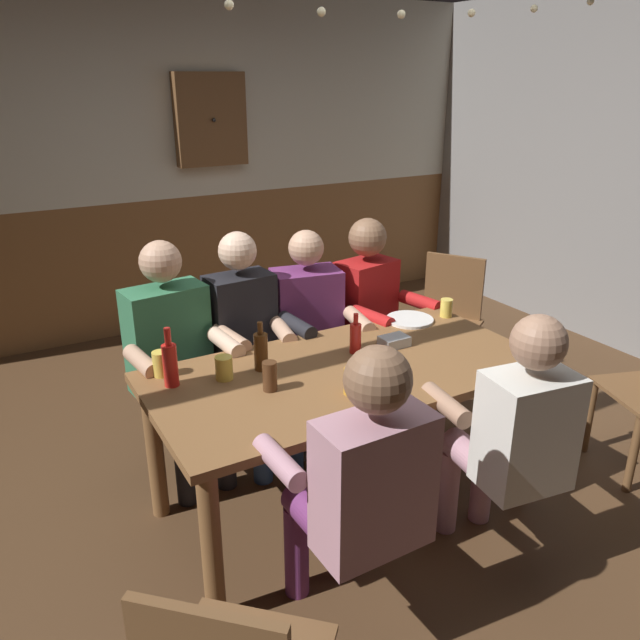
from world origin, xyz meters
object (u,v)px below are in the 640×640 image
(person_1, at_px, (249,340))
(pint_glass_0, at_px, (446,308))
(bottle_0, at_px, (355,337))
(pint_glass_4, at_px, (224,368))
(dining_table, at_px, (346,388))
(condiment_caddy, at_px, (394,341))
(bottle_2, at_px, (261,351))
(pint_glass_3, at_px, (270,376))
(wall_dart_cabinet, at_px, (211,120))
(pint_glass_1, at_px, (161,364))
(pint_glass_2, at_px, (353,381))
(person_2, at_px, (311,328))
(person_3, at_px, (374,312))
(chair_empty_far_end, at_px, (446,318))
(person_5, at_px, (513,432))
(plate_1, at_px, (376,375))
(person_4, at_px, (361,482))
(plate_0, at_px, (410,320))
(bottle_1, at_px, (170,363))
(person_0, at_px, (174,353))

(person_1, height_order, pint_glass_0, person_1)
(bottle_0, height_order, pint_glass_4, bottle_0)
(dining_table, xyz_separation_m, condiment_caddy, (0.34, 0.10, 0.13))
(person_1, distance_m, pint_glass_0, 1.10)
(bottle_2, xyz_separation_m, pint_glass_3, (-0.05, -0.20, -0.03))
(person_1, xyz_separation_m, wall_dart_cabinet, (0.60, 2.02, 0.99))
(person_1, xyz_separation_m, pint_glass_4, (-0.33, -0.49, 0.12))
(pint_glass_1, relative_size, pint_glass_2, 1.01)
(pint_glass_4, bearing_deg, condiment_caddy, -5.15)
(person_1, relative_size, person_2, 1.03)
(person_2, relative_size, pint_glass_1, 10.52)
(person_3, bearing_deg, chair_empty_far_end, 178.17)
(pint_glass_0, bearing_deg, pint_glass_4, -175.25)
(dining_table, bearing_deg, pint_glass_0, 19.24)
(bottle_0, bearing_deg, person_5, -73.34)
(person_5, height_order, plate_1, person_5)
(person_5, xyz_separation_m, bottle_0, (-0.24, 0.80, 0.17))
(person_1, xyz_separation_m, person_3, (0.82, 0.01, 0.01))
(person_5, xyz_separation_m, condiment_caddy, (-0.03, 0.78, 0.11))
(person_4, xyz_separation_m, pint_glass_0, (1.19, 0.97, 0.12))
(person_1, bearing_deg, pint_glass_2, 92.22)
(plate_0, bearing_deg, pint_glass_4, -172.19)
(plate_0, relative_size, pint_glass_0, 2.56)
(pint_glass_0, bearing_deg, dining_table, -160.76)
(person_5, bearing_deg, pint_glass_4, 143.99)
(dining_table, distance_m, person_3, 0.92)
(condiment_caddy, bearing_deg, pint_glass_1, 167.41)
(person_4, bearing_deg, person_2, 66.92)
(bottle_1, relative_size, pint_glass_4, 2.52)
(pint_glass_2, bearing_deg, person_4, -119.28)
(bottle_2, height_order, pint_glass_3, bottle_2)
(wall_dart_cabinet, bearing_deg, plate_0, -85.01)
(person_2, distance_m, condiment_caddy, 0.61)
(chair_empty_far_end, height_order, pint_glass_3, chair_empty_far_end)
(person_0, relative_size, plate_0, 4.86)
(plate_0, distance_m, pint_glass_1, 1.37)
(plate_1, bearing_deg, condiment_caddy, 41.41)
(condiment_caddy, xyz_separation_m, pint_glass_1, (-1.10, 0.25, 0.03))
(chair_empty_far_end, distance_m, plate_0, 0.85)
(dining_table, bearing_deg, person_3, 47.62)
(chair_empty_far_end, xyz_separation_m, pint_glass_4, (-1.81, -0.61, 0.32))
(plate_1, distance_m, bottle_0, 0.28)
(bottle_2, xyz_separation_m, pint_glass_4, (-0.18, -0.00, -0.04))
(plate_0, bearing_deg, wall_dart_cabinet, 94.99)
(person_1, height_order, bottle_1, person_1)
(bottle_1, height_order, pint_glass_4, bottle_1)
(person_2, distance_m, chair_empty_far_end, 1.11)
(dining_table, xyz_separation_m, bottle_1, (-0.75, 0.23, 0.20))
(pint_glass_2, relative_size, pint_glass_3, 0.87)
(person_3, distance_m, person_4, 1.67)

